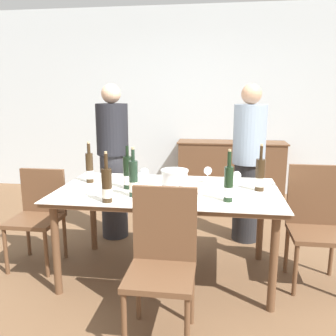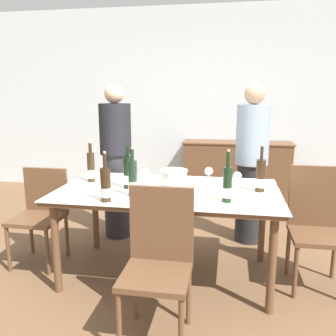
{
  "view_description": "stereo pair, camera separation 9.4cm",
  "coord_description": "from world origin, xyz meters",
  "px_view_note": "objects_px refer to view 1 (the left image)",
  "views": [
    {
      "loc": [
        0.4,
        -2.79,
        1.55
      ],
      "look_at": [
        0.0,
        0.0,
        0.94
      ],
      "focal_mm": 38.0,
      "sensor_mm": 36.0,
      "label": 1
    },
    {
      "loc": [
        0.49,
        -2.78,
        1.55
      ],
      "look_at": [
        0.0,
        0.0,
        0.94
      ],
      "focal_mm": 38.0,
      "sensor_mm": 36.0,
      "label": 2
    }
  ],
  "objects_px": {
    "person_host": "(113,163)",
    "chair_right_end": "(315,218)",
    "ice_bucket": "(175,182)",
    "wine_glass_1": "(140,178)",
    "wine_glass_4": "(144,173)",
    "wine_bottle_1": "(260,176)",
    "wine_glass_3": "(208,171)",
    "dining_table": "(168,197)",
    "person_guest_left": "(248,164)",
    "wine_bottle_3": "(90,168)",
    "wine_bottle_5": "(128,174)",
    "wine_bottle_4": "(133,180)",
    "sideboard_cabinet": "(231,169)",
    "wine_glass_0": "(184,188)",
    "wine_bottle_2": "(228,184)",
    "wine_bottle_0": "(107,186)",
    "chair_near_front": "(162,254)",
    "chair_left_end": "(39,210)",
    "wine_glass_2": "(237,176)"
  },
  "relations": [
    {
      "from": "wine_glass_3",
      "to": "wine_bottle_0",
      "type": "bearing_deg",
      "value": -137.07
    },
    {
      "from": "dining_table",
      "to": "person_guest_left",
      "type": "height_order",
      "value": "person_guest_left"
    },
    {
      "from": "wine_bottle_5",
      "to": "chair_near_front",
      "type": "distance_m",
      "value": 0.89
    },
    {
      "from": "person_host",
      "to": "wine_glass_0",
      "type": "bearing_deg",
      "value": -51.31
    },
    {
      "from": "wine_bottle_2",
      "to": "wine_bottle_3",
      "type": "xyz_separation_m",
      "value": [
        -1.2,
        0.4,
        -0.0
      ]
    },
    {
      "from": "person_guest_left",
      "to": "wine_bottle_5",
      "type": "bearing_deg",
      "value": -139.52
    },
    {
      "from": "wine_bottle_2",
      "to": "wine_glass_0",
      "type": "distance_m",
      "value": 0.32
    },
    {
      "from": "wine_bottle_2",
      "to": "person_host",
      "type": "bearing_deg",
      "value": 138.74
    },
    {
      "from": "sideboard_cabinet",
      "to": "wine_bottle_4",
      "type": "bearing_deg",
      "value": -106.97
    },
    {
      "from": "wine_bottle_5",
      "to": "chair_right_end",
      "type": "relative_size",
      "value": 0.37
    },
    {
      "from": "wine_bottle_3",
      "to": "wine_bottle_5",
      "type": "height_order",
      "value": "wine_bottle_3"
    },
    {
      "from": "person_host",
      "to": "person_guest_left",
      "type": "distance_m",
      "value": 1.41
    },
    {
      "from": "wine_bottle_3",
      "to": "sideboard_cabinet",
      "type": "bearing_deg",
      "value": 60.79
    },
    {
      "from": "wine_bottle_3",
      "to": "wine_glass_2",
      "type": "height_order",
      "value": "wine_bottle_3"
    },
    {
      "from": "wine_bottle_4",
      "to": "wine_glass_1",
      "type": "relative_size",
      "value": 2.74
    },
    {
      "from": "wine_glass_1",
      "to": "wine_bottle_4",
      "type": "bearing_deg",
      "value": -91.36
    },
    {
      "from": "ice_bucket",
      "to": "chair_right_end",
      "type": "bearing_deg",
      "value": 13.11
    },
    {
      "from": "wine_bottle_4",
      "to": "wine_glass_2",
      "type": "relative_size",
      "value": 2.65
    },
    {
      "from": "wine_glass_4",
      "to": "chair_right_end",
      "type": "relative_size",
      "value": 0.15
    },
    {
      "from": "wine_bottle_4",
      "to": "chair_left_end",
      "type": "bearing_deg",
      "value": 161.81
    },
    {
      "from": "wine_bottle_0",
      "to": "wine_bottle_5",
      "type": "height_order",
      "value": "wine_bottle_0"
    },
    {
      "from": "chair_near_front",
      "to": "person_guest_left",
      "type": "distance_m",
      "value": 1.75
    },
    {
      "from": "wine_bottle_0",
      "to": "wine_glass_1",
      "type": "bearing_deg",
      "value": 66.69
    },
    {
      "from": "wine_bottle_2",
      "to": "ice_bucket",
      "type": "bearing_deg",
      "value": 167.05
    },
    {
      "from": "wine_bottle_2",
      "to": "wine_bottle_4",
      "type": "distance_m",
      "value": 0.71
    },
    {
      "from": "ice_bucket",
      "to": "wine_bottle_5",
      "type": "distance_m",
      "value": 0.43
    },
    {
      "from": "wine_bottle_4",
      "to": "wine_glass_4",
      "type": "xyz_separation_m",
      "value": [
        0.0,
        0.39,
        -0.04
      ]
    },
    {
      "from": "wine_glass_0",
      "to": "wine_glass_3",
      "type": "bearing_deg",
      "value": 74.42
    },
    {
      "from": "wine_bottle_0",
      "to": "chair_right_end",
      "type": "distance_m",
      "value": 1.7
    },
    {
      "from": "ice_bucket",
      "to": "wine_glass_4",
      "type": "bearing_deg",
      "value": 133.53
    },
    {
      "from": "wine_glass_4",
      "to": "dining_table",
      "type": "bearing_deg",
      "value": -33.25
    },
    {
      "from": "wine_glass_4",
      "to": "chair_right_end",
      "type": "height_order",
      "value": "chair_right_end"
    },
    {
      "from": "dining_table",
      "to": "wine_glass_0",
      "type": "distance_m",
      "value": 0.38
    },
    {
      "from": "dining_table",
      "to": "ice_bucket",
      "type": "bearing_deg",
      "value": -66.24
    },
    {
      "from": "person_host",
      "to": "chair_right_end",
      "type": "bearing_deg",
      "value": -19.64
    },
    {
      "from": "wine_bottle_2",
      "to": "wine_glass_2",
      "type": "relative_size",
      "value": 2.69
    },
    {
      "from": "wine_bottle_2",
      "to": "wine_glass_0",
      "type": "relative_size",
      "value": 2.64
    },
    {
      "from": "wine_bottle_3",
      "to": "chair_right_end",
      "type": "distance_m",
      "value": 1.95
    },
    {
      "from": "wine_bottle_5",
      "to": "chair_right_end",
      "type": "distance_m",
      "value": 1.57
    },
    {
      "from": "sideboard_cabinet",
      "to": "dining_table",
      "type": "bearing_deg",
      "value": -103.51
    },
    {
      "from": "wine_bottle_1",
      "to": "wine_glass_1",
      "type": "height_order",
      "value": "wine_bottle_1"
    },
    {
      "from": "wine_bottle_1",
      "to": "wine_glass_3",
      "type": "xyz_separation_m",
      "value": [
        -0.42,
        0.19,
        -0.02
      ]
    },
    {
      "from": "dining_table",
      "to": "person_host",
      "type": "height_order",
      "value": "person_host"
    },
    {
      "from": "wine_bottle_0",
      "to": "wine_bottle_3",
      "type": "height_order",
      "value": "wine_bottle_0"
    },
    {
      "from": "wine_glass_4",
      "to": "person_guest_left",
      "type": "height_order",
      "value": "person_guest_left"
    },
    {
      "from": "sideboard_cabinet",
      "to": "wine_glass_1",
      "type": "relative_size",
      "value": 11.33
    },
    {
      "from": "wine_bottle_2",
      "to": "wine_glass_0",
      "type": "bearing_deg",
      "value": -173.57
    },
    {
      "from": "ice_bucket",
      "to": "wine_glass_1",
      "type": "relative_size",
      "value": 1.52
    },
    {
      "from": "wine_glass_1",
      "to": "wine_glass_4",
      "type": "bearing_deg",
      "value": 90.62
    },
    {
      "from": "wine_bottle_1",
      "to": "wine_bottle_2",
      "type": "relative_size",
      "value": 0.99
    }
  ]
}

